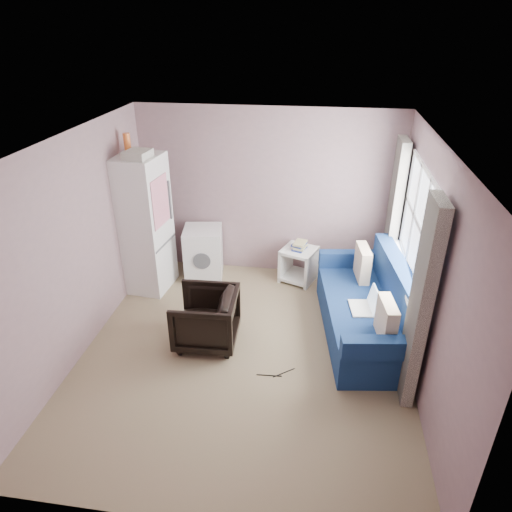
{
  "coord_description": "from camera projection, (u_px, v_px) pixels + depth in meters",
  "views": [
    {
      "loc": [
        0.75,
        -4.21,
        3.55
      ],
      "look_at": [
        0.05,
        0.6,
        1.0
      ],
      "focal_mm": 32.0,
      "sensor_mm": 36.0,
      "label": 1
    }
  ],
  "objects": [
    {
      "name": "washing_machine",
      "position": [
        203.0,
        252.0,
        6.89
      ],
      "size": [
        0.63,
        0.63,
        0.78
      ],
      "rotation": [
        0.0,
        0.0,
        0.16
      ],
      "color": "white",
      "rests_on": "ground"
    },
    {
      "name": "sofa",
      "position": [
        371.0,
        311.0,
        5.61
      ],
      "size": [
        1.22,
        2.2,
        0.93
      ],
      "rotation": [
        0.0,
        0.0,
        0.14
      ],
      "color": "navy",
      "rests_on": "ground"
    },
    {
      "name": "fridge",
      "position": [
        142.0,
        224.0,
        6.36
      ],
      "size": [
        0.75,
        0.74,
        2.23
      ],
      "rotation": [
        0.0,
        0.0,
        -0.11
      ],
      "color": "white",
      "rests_on": "ground"
    },
    {
      "name": "floor_cables",
      "position": [
        277.0,
        374.0,
        5.1
      ],
      "size": [
        0.42,
        0.18,
        0.01
      ],
      "rotation": [
        0.0,
        0.0,
        0.4
      ],
      "color": "black",
      "rests_on": "ground"
    },
    {
      "name": "room",
      "position": [
        245.0,
        260.0,
        4.85
      ],
      "size": [
        3.84,
        4.24,
        2.54
      ],
      "color": "#937F60",
      "rests_on": "ground"
    },
    {
      "name": "window_dressing",
      "position": [
        405.0,
        254.0,
        5.3
      ],
      "size": [
        0.17,
        2.62,
        2.18
      ],
      "color": "white",
      "rests_on": "ground"
    },
    {
      "name": "armchair",
      "position": [
        206.0,
        316.0,
        5.46
      ],
      "size": [
        0.71,
        0.76,
        0.75
      ],
      "primitive_type": "imported",
      "rotation": [
        0.0,
        0.0,
        -1.53
      ],
      "color": "black",
      "rests_on": "ground"
    },
    {
      "name": "side_table",
      "position": [
        299.0,
        262.0,
        6.82
      ],
      "size": [
        0.6,
        0.6,
        0.64
      ],
      "rotation": [
        0.0,
        0.0,
        -0.36
      ],
      "color": "white",
      "rests_on": "ground"
    }
  ]
}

